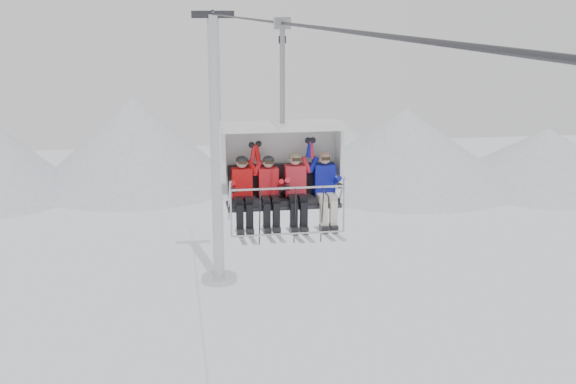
{
  "coord_description": "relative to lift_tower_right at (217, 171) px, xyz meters",
  "views": [
    {
      "loc": [
        -2.08,
        -12.83,
        13.56
      ],
      "look_at": [
        0.0,
        0.0,
        10.25
      ],
      "focal_mm": 45.0,
      "sensor_mm": 36.0,
      "label": 1
    }
  ],
  "objects": [
    {
      "name": "ridgeline",
      "position": [
        -1.58,
        20.05,
        -2.94
      ],
      "size": [
        72.0,
        21.0,
        7.0
      ],
      "color": "silver",
      "rests_on": "ground"
    },
    {
      "name": "lift_tower_right",
      "position": [
        0.0,
        0.0,
        0.0
      ],
      "size": [
        2.0,
        1.8,
        13.48
      ],
      "color": "#B9BCC1",
      "rests_on": "ground"
    },
    {
      "name": "haul_cable",
      "position": [
        0.0,
        -22.0,
        7.52
      ],
      "size": [
        0.06,
        50.0,
        0.06
      ],
      "primitive_type": "cylinder",
      "rotation": [
        1.57,
        0.0,
        0.0
      ],
      "color": "#29292E",
      "rests_on": "lift_tower_left"
    },
    {
      "name": "chairlift_carrier",
      "position": [
        0.0,
        -21.22,
        4.89
      ],
      "size": [
        2.34,
        1.17,
        3.98
      ],
      "color": "black",
      "rests_on": "haul_cable"
    },
    {
      "name": "skier_far_left",
      "position": [
        -0.8,
        -21.53,
        4.41
      ],
      "size": [
        0.39,
        1.69,
        1.56
      ],
      "color": "red",
      "rests_on": "chairlift_carrier"
    },
    {
      "name": "skier_center_left",
      "position": [
        -0.29,
        -21.53,
        4.4
      ],
      "size": [
        0.38,
        1.69,
        1.54
      ],
      "color": "red",
      "rests_on": "chairlift_carrier"
    },
    {
      "name": "skier_center_right",
      "position": [
        0.23,
        -21.52,
        4.42
      ],
      "size": [
        0.4,
        1.69,
        1.6
      ],
      "color": "red",
      "rests_on": "chairlift_carrier"
    },
    {
      "name": "skier_far_right",
      "position": [
        0.81,
        -21.52,
        4.42
      ],
      "size": [
        0.4,
        1.69,
        1.6
      ],
      "color": "#0F1698",
      "rests_on": "chairlift_carrier"
    }
  ]
}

